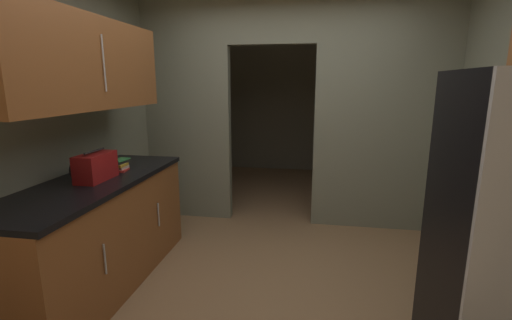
# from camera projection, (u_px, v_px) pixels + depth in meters

# --- Properties ---
(ground) EXTENTS (20.00, 20.00, 0.00)m
(ground) POSITION_uv_depth(u_px,v_px,m) (273.00, 297.00, 2.78)
(ground) COLOR #93704C
(kitchen_partition) EXTENTS (3.52, 0.12, 2.75)m
(kitchen_partition) POSITION_uv_depth(u_px,v_px,m) (297.00, 100.00, 4.02)
(kitchen_partition) COLOR gray
(kitchen_partition) RESTS_ON ground
(adjoining_room_shell) EXTENTS (3.52, 2.76, 2.75)m
(adjoining_room_shell) POSITION_uv_depth(u_px,v_px,m) (299.00, 100.00, 5.87)
(adjoining_room_shell) COLOR gray
(adjoining_room_shell) RESTS_ON ground
(lower_cabinet_run) EXTENTS (0.67, 1.92, 0.91)m
(lower_cabinet_run) POSITION_uv_depth(u_px,v_px,m) (99.00, 233.00, 2.87)
(lower_cabinet_run) COLOR brown
(lower_cabinet_run) RESTS_ON ground
(upper_cabinet_counterside) EXTENTS (0.36, 1.73, 0.67)m
(upper_cabinet_counterside) POSITION_uv_depth(u_px,v_px,m) (81.00, 64.00, 2.59)
(upper_cabinet_counterside) COLOR brown
(boombox) EXTENTS (0.18, 0.36, 0.24)m
(boombox) POSITION_uv_depth(u_px,v_px,m) (95.00, 167.00, 2.76)
(boombox) COLOR maroon
(boombox) RESTS_ON lower_cabinet_run
(book_stack) EXTENTS (0.15, 0.18, 0.10)m
(book_stack) POSITION_uv_depth(u_px,v_px,m) (119.00, 165.00, 3.06)
(book_stack) COLOR red
(book_stack) RESTS_ON lower_cabinet_run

